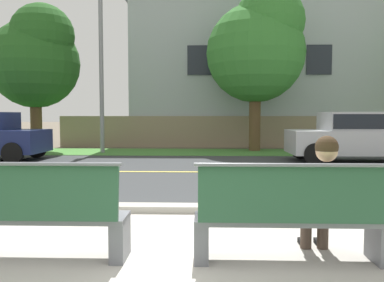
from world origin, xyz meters
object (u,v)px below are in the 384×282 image
object	(u,v)px
bench_left	(31,216)
seated_person_white	(323,192)
streetlamp	(102,44)
shade_tree_far_left	(37,57)
shade_tree_left	(259,46)
bench_right	(292,218)
car_silver_near	(360,134)

from	to	relation	value
bench_left	seated_person_white	distance (m)	2.92
streetlamp	shade_tree_far_left	size ratio (longest dim) A/B	1.28
shade_tree_far_left	streetlamp	bearing A→B (deg)	-4.50
streetlamp	bench_left	bearing A→B (deg)	-79.05
bench_left	shade_tree_left	bearing A→B (deg)	72.55
bench_right	shade_tree_left	size ratio (longest dim) A/B	0.29
bench_right	shade_tree_far_left	bearing A→B (deg)	122.48
bench_left	seated_person_white	size ratio (longest dim) A/B	1.50
bench_left	shade_tree_left	distance (m)	13.33
shade_tree_far_left	shade_tree_left	xyz separation A→B (m)	(8.69, 0.57, 0.48)
car_silver_near	shade_tree_left	size ratio (longest dim) A/B	0.67
shade_tree_far_left	shade_tree_left	bearing A→B (deg)	3.73
car_silver_near	streetlamp	world-z (taller)	streetlamp
car_silver_near	streetlamp	distance (m)	9.73
bench_right	shade_tree_far_left	world-z (taller)	shade_tree_far_left
bench_left	shade_tree_left	xyz separation A→B (m)	(3.84, 12.21, 3.73)
bench_left	bench_right	distance (m)	2.56
shade_tree_far_left	shade_tree_left	size ratio (longest dim) A/B	0.88
bench_right	bench_left	bearing A→B (deg)	180.00
bench_left	car_silver_near	world-z (taller)	car_silver_near
car_silver_near	shade_tree_far_left	size ratio (longest dim) A/B	0.75
seated_person_white	shade_tree_far_left	distance (m)	14.17
car_silver_near	shade_tree_far_left	world-z (taller)	shade_tree_far_left
seated_person_white	streetlamp	xyz separation A→B (m)	(-5.12, 11.26, 3.48)
bench_left	bench_right	xyz separation A→B (m)	(2.56, 0.00, 0.00)
shade_tree_far_left	shade_tree_left	world-z (taller)	shade_tree_left
car_silver_near	shade_tree_left	world-z (taller)	shade_tree_left
streetlamp	shade_tree_far_left	world-z (taller)	streetlamp
bench_left	streetlamp	distance (m)	12.22
seated_person_white	shade_tree_left	distance (m)	12.57
car_silver_near	streetlamp	xyz separation A→B (m)	(-8.70, 2.84, 3.30)
seated_person_white	streetlamp	world-z (taller)	streetlamp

